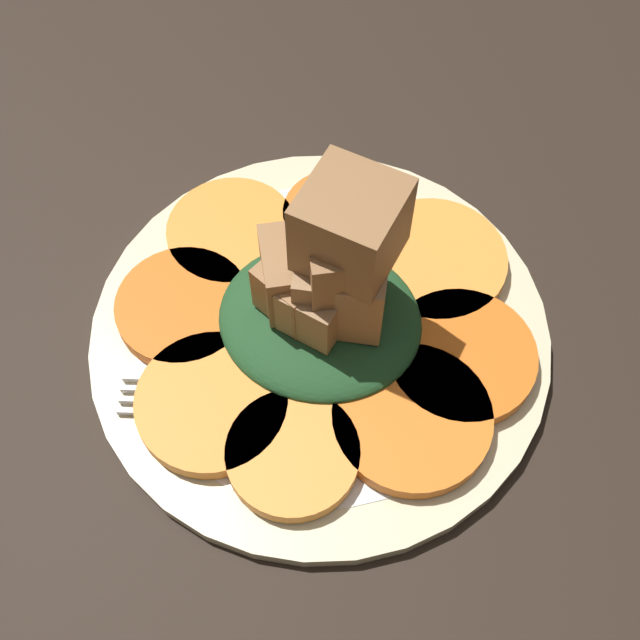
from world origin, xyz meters
The scene contains 12 objects.
table_slab centered at (0.00, 0.00, 1.00)cm, with size 120.00×120.00×2.00cm, color black.
plate centered at (0.00, 0.00, 2.52)cm, with size 26.63×26.63×1.05cm.
carrot_slice_0 centered at (-7.97, -0.90, 3.61)cm, with size 7.83×7.83×1.03cm, color orange.
carrot_slice_1 centered at (-4.42, -6.25, 3.61)cm, with size 8.33×8.33×1.03cm, color orange.
carrot_slice_2 centered at (0.62, -7.96, 3.61)cm, with size 7.09×7.09×1.03cm, color #F9963A.
carrot_slice_3 centered at (6.25, -4.38, 3.61)cm, with size 8.64×8.64×1.03cm, color orange.
carrot_slice_4 centered at (8.19, -0.03, 3.61)cm, with size 8.39×8.39×1.03cm, color orange.
carrot_slice_5 centered at (5.47, 6.01, 3.61)cm, with size 8.76×8.76×1.03cm, color orange.
carrot_slice_6 centered at (-0.95, 7.80, 3.61)cm, with size 6.77×6.77×1.03cm, color orange.
carrot_slice_7 centered at (-6.89, 4.90, 3.61)cm, with size 7.94×7.94×1.03cm, color orange.
center_pile centered at (0.22, 0.27, 6.98)cm, with size 11.59×10.43×11.49cm.
fork centered at (-0.39, -4.84, 3.30)cm, with size 19.70×6.06×0.40cm.
Camera 1 is at (5.84, -22.18, 43.38)cm, focal length 45.00 mm.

